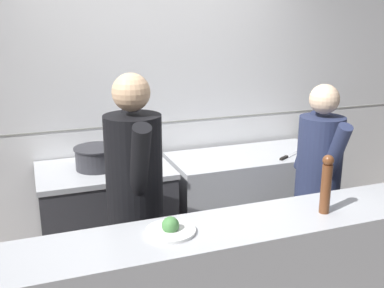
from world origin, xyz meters
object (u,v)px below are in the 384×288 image
(chefs_knife, at_px, (289,156))
(plated_dish_main, at_px, (171,229))
(stock_pot, at_px, (97,157))
(pepper_mill, at_px, (326,183))
(chef_head_cook, at_px, (135,196))
(oven_range, at_px, (107,221))
(chef_sous, at_px, (318,180))

(chefs_knife, distance_m, plated_dish_main, 1.87)
(stock_pot, relative_size, plated_dish_main, 1.33)
(pepper_mill, distance_m, chef_head_cook, 1.17)
(oven_range, xyz_separation_m, chef_sous, (1.45, -0.78, 0.44))
(oven_range, xyz_separation_m, plated_dish_main, (0.12, -1.35, 0.54))
(stock_pot, bearing_deg, oven_range, -9.98)
(stock_pot, height_order, chef_head_cook, chef_head_cook)
(oven_range, height_order, chefs_knife, oven_range)
(oven_range, bearing_deg, chefs_knife, -6.26)
(plated_dish_main, distance_m, chef_sous, 1.44)
(pepper_mill, xyz_separation_m, chef_sous, (0.42, 0.64, -0.26))
(plated_dish_main, height_order, pepper_mill, pepper_mill)
(stock_pot, height_order, pepper_mill, pepper_mill)
(chefs_knife, bearing_deg, chef_head_cook, -158.02)
(plated_dish_main, bearing_deg, chef_head_cook, 95.76)
(oven_range, distance_m, chefs_knife, 1.65)
(oven_range, xyz_separation_m, pepper_mill, (1.03, -1.42, 0.70))
(stock_pot, xyz_separation_m, pepper_mill, (1.08, -1.42, 0.15))
(oven_range, relative_size, pepper_mill, 2.98)
(plated_dish_main, distance_m, pepper_mill, 0.92)
(chef_sous, bearing_deg, oven_range, 159.47)
(plated_dish_main, relative_size, chef_head_cook, 0.15)
(plated_dish_main, height_order, chef_sous, chef_sous)
(oven_range, relative_size, chef_head_cook, 0.59)
(chefs_knife, xyz_separation_m, plated_dish_main, (-1.45, -1.18, 0.11))
(chefs_knife, relative_size, plated_dish_main, 1.22)
(chef_head_cook, relative_size, chef_sous, 1.09)
(oven_range, bearing_deg, pepper_mill, -53.99)
(pepper_mill, bearing_deg, oven_range, 126.01)
(oven_range, xyz_separation_m, stock_pot, (-0.05, 0.01, 0.55))
(chef_sous, bearing_deg, pepper_mill, -115.57)
(oven_range, height_order, pepper_mill, pepper_mill)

